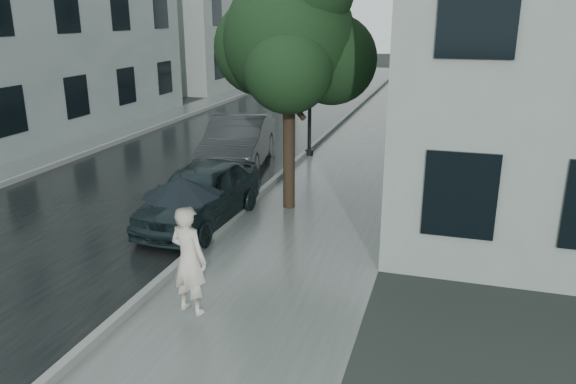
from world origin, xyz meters
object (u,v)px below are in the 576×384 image
(street_tree, at_px, (291,37))
(lamp_post, at_px, (306,62))
(pedestrian, at_px, (189,260))
(car_near, at_px, (201,193))
(car_far, at_px, (238,142))

(street_tree, height_order, lamp_post, street_tree)
(pedestrian, bearing_deg, lamp_post, -68.95)
(car_near, height_order, car_far, car_far)
(car_near, bearing_deg, car_far, 104.04)
(car_near, xyz_separation_m, car_far, (-0.99, 4.80, 0.09))
(pedestrian, distance_m, car_far, 8.88)
(street_tree, bearing_deg, lamp_post, 101.03)
(car_near, bearing_deg, lamp_post, 87.35)
(lamp_post, relative_size, car_far, 1.14)
(pedestrian, height_order, lamp_post, lamp_post)
(pedestrian, bearing_deg, street_tree, -74.65)
(pedestrian, relative_size, car_far, 0.38)
(car_far, bearing_deg, lamp_post, 41.51)
(lamp_post, bearing_deg, pedestrian, -80.08)
(car_far, bearing_deg, car_near, -88.30)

